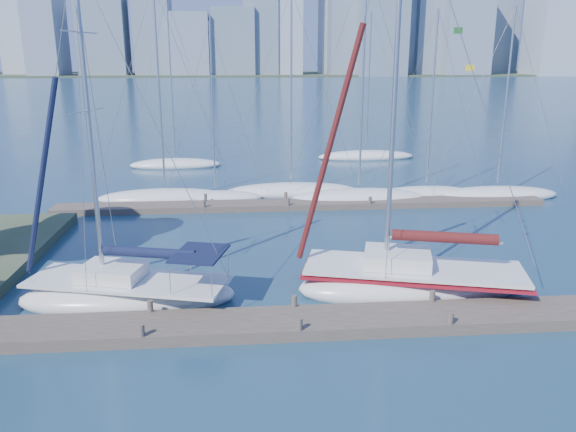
{
  "coord_description": "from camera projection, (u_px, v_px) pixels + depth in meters",
  "views": [
    {
      "loc": [
        -1.76,
        -17.23,
        8.83
      ],
      "look_at": [
        0.05,
        4.0,
        2.85
      ],
      "focal_mm": 35.0,
      "sensor_mm": 36.0,
      "label": 1
    }
  ],
  "objects": [
    {
      "name": "bg_boat_7",
      "position": [
        366.0,
        156.0,
        51.26
      ],
      "size": [
        9.09,
        4.87,
        13.1
      ],
      "rotation": [
        0.0,
        0.0,
        -0.31
      ],
      "color": "silver",
      "rests_on": "ground"
    },
    {
      "name": "bg_boat_3",
      "position": [
        359.0,
        197.0,
        35.88
      ],
      "size": [
        9.16,
        3.96,
        14.87
      ],
      "rotation": [
        0.0,
        0.0,
        -0.17
      ],
      "color": "silver",
      "rests_on": "ground"
    },
    {
      "name": "bg_boat_1",
      "position": [
        216.0,
        197.0,
        36.13
      ],
      "size": [
        6.16,
        2.3,
        11.31
      ],
      "rotation": [
        0.0,
        0.0,
        -0.07
      ],
      "color": "silver",
      "rests_on": "ground"
    },
    {
      "name": "sailboat_maroon",
      "position": [
        413.0,
        263.0,
        21.73
      ],
      "size": [
        9.44,
        5.16,
        15.52
      ],
      "rotation": [
        0.0,
        0.0,
        -0.26
      ],
      "color": "silver",
      "rests_on": "ground"
    },
    {
      "name": "near_dock",
      "position": [
        297.0,
        323.0,
        19.01
      ],
      "size": [
        26.0,
        2.0,
        0.4
      ],
      "primitive_type": "cube",
      "color": "#433A31",
      "rests_on": "ground"
    },
    {
      "name": "ground",
      "position": [
        297.0,
        328.0,
        19.06
      ],
      "size": [
        700.0,
        700.0,
        0.0
      ],
      "primitive_type": "plane",
      "color": "#17344B",
      "rests_on": "ground"
    },
    {
      "name": "bg_boat_0",
      "position": [
        166.0,
        197.0,
        36.01
      ],
      "size": [
        8.73,
        2.85,
        13.45
      ],
      "rotation": [
        0.0,
        0.0,
        -0.06
      ],
      "color": "silver",
      "rests_on": "ground"
    },
    {
      "name": "bg_boat_2",
      "position": [
        291.0,
        191.0,
        37.72
      ],
      "size": [
        9.25,
        3.65,
        13.24
      ],
      "rotation": [
        0.0,
        0.0,
        0.15
      ],
      "color": "silver",
      "rests_on": "ground"
    },
    {
      "name": "bg_boat_5",
      "position": [
        496.0,
        194.0,
        36.76
      ],
      "size": [
        8.52,
        3.53,
        12.24
      ],
      "rotation": [
        0.0,
        0.0,
        -0.15
      ],
      "color": "silver",
      "rests_on": "ground"
    },
    {
      "name": "far_dock",
      "position": [
        303.0,
        204.0,
        34.52
      ],
      "size": [
        30.0,
        1.8,
        0.36
      ],
      "primitive_type": "cube",
      "color": "#433A31",
      "rests_on": "ground"
    },
    {
      "name": "far_shore",
      "position": [
        242.0,
        74.0,
        326.02
      ],
      "size": [
        800.0,
        100.0,
        1.5
      ],
      "primitive_type": "cube",
      "color": "#38472D",
      "rests_on": "ground"
    },
    {
      "name": "bg_boat_4",
      "position": [
        426.0,
        194.0,
        36.98
      ],
      "size": [
        7.28,
        3.66,
        12.11
      ],
      "rotation": [
        0.0,
        0.0,
        -0.22
      ],
      "color": "silver",
      "rests_on": "ground"
    },
    {
      "name": "skyline",
      "position": [
        285.0,
        7.0,
        290.28
      ],
      "size": [
        503.69,
        51.31,
        106.78
      ],
      "color": "gray",
      "rests_on": "ground"
    },
    {
      "name": "sailboat_navy",
      "position": [
        127.0,
        277.0,
        20.77
      ],
      "size": [
        8.37,
        4.54,
        12.72
      ],
      "rotation": [
        0.0,
        0.0,
        -0.26
      ],
      "color": "silver",
      "rests_on": "ground"
    },
    {
      "name": "bg_boat_6",
      "position": [
        176.0,
        164.0,
        47.29
      ],
      "size": [
        7.87,
        3.52,
        13.75
      ],
      "rotation": [
        0.0,
        0.0,
        0.18
      ],
      "color": "silver",
      "rests_on": "ground"
    }
  ]
}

